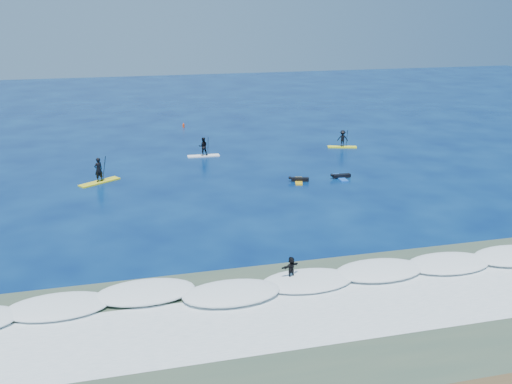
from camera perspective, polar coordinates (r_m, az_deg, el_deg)
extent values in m
plane|color=#031341|center=(37.85, -1.28, -2.46)|extent=(160.00, 160.00, 0.00)
cube|color=#374C3B|center=(25.73, 5.91, -13.24)|extent=(90.00, 13.00, 0.01)
cube|color=white|center=(29.02, 3.21, -9.27)|extent=(40.00, 6.00, 0.30)
cube|color=silver|center=(26.54, 5.17, -12.16)|extent=(34.00, 5.00, 0.02)
cube|color=yellow|center=(46.60, -15.37, 0.98)|extent=(3.26, 2.55, 0.11)
imported|color=black|center=(46.31, -15.48, 2.18)|extent=(0.84, 0.77, 1.93)
cylinder|color=black|center=(46.59, -14.95, 2.23)|extent=(0.47, 0.67, 2.25)
cube|color=black|center=(46.88, -14.85, 0.98)|extent=(0.13, 0.03, 0.34)
cube|color=white|center=(52.99, -5.27, 3.63)|extent=(2.97, 0.86, 0.10)
imported|color=black|center=(52.77, -5.30, 4.56)|extent=(0.85, 0.67, 1.69)
cylinder|color=black|center=(52.83, -4.83, 4.52)|extent=(0.07, 0.68, 1.97)
cube|color=black|center=(53.06, -4.80, 3.55)|extent=(0.12, 0.03, 0.29)
cube|color=yellow|center=(56.74, 8.61, 4.48)|extent=(2.89, 1.50, 0.09)
imported|color=black|center=(56.54, 8.65, 5.32)|extent=(1.18, 0.88, 1.62)
cylinder|color=black|center=(56.60, 9.07, 5.25)|extent=(0.23, 0.63, 1.89)
cube|color=black|center=(56.80, 9.03, 4.38)|extent=(0.11, 0.03, 0.28)
cube|color=gold|center=(45.31, 4.29, 1.10)|extent=(1.10, 2.11, 0.10)
cube|color=black|center=(45.27, 4.41, 1.30)|extent=(1.46, 0.75, 0.23)
sphere|color=black|center=(45.21, 3.41, 1.43)|extent=(0.23, 0.23, 0.23)
cube|color=blue|center=(46.55, 8.42, 1.42)|extent=(0.59, 2.15, 0.10)
cube|color=black|center=(46.54, 8.55, 1.64)|extent=(1.49, 0.40, 0.25)
sphere|color=black|center=(46.20, 7.59, 1.69)|extent=(0.25, 0.25, 0.25)
cube|color=white|center=(29.24, 3.51, -8.63)|extent=(1.74, 1.09, 0.09)
imported|color=black|center=(28.97, 3.54, -7.55)|extent=(1.10, 0.72, 1.14)
cylinder|color=red|center=(65.79, -7.26, 6.58)|extent=(0.24, 0.24, 0.39)
cone|color=red|center=(65.74, -7.27, 6.83)|extent=(0.17, 0.17, 0.19)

